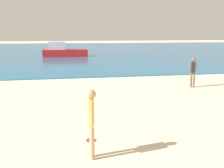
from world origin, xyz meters
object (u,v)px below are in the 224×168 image
boat_far (64,51)px  person_distant (193,71)px  person_standing (92,120)px  frisbee (91,140)px

boat_far → person_distant: bearing=-69.5°
person_standing → boat_far: (-0.60, 26.15, -0.23)m
person_standing → frisbee: person_standing is taller
frisbee → person_distant: 8.43m
person_standing → frisbee: bearing=178.2°
person_distant → boat_far: size_ratio=0.30×
frisbee → person_standing: bearing=-94.1°
person_standing → person_distant: size_ratio=1.02×
frisbee → boat_far: size_ratio=0.05×
person_standing → person_distant: bearing=140.7°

